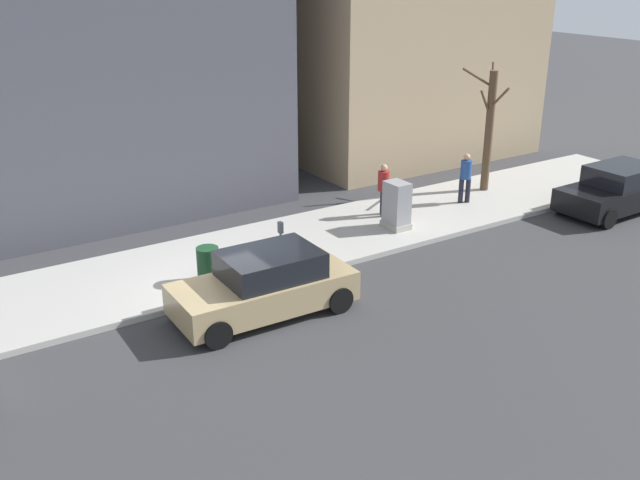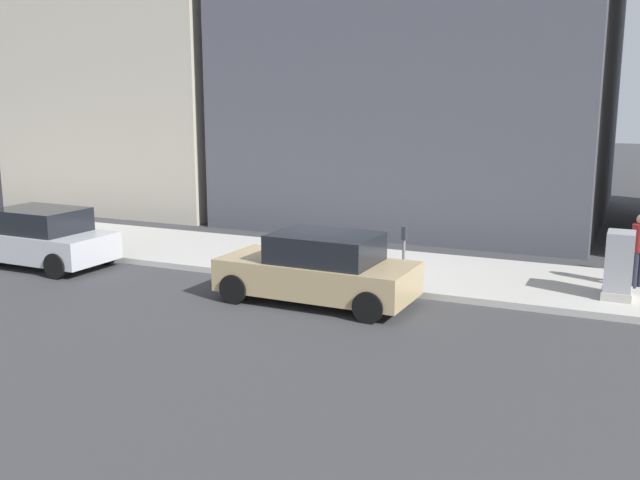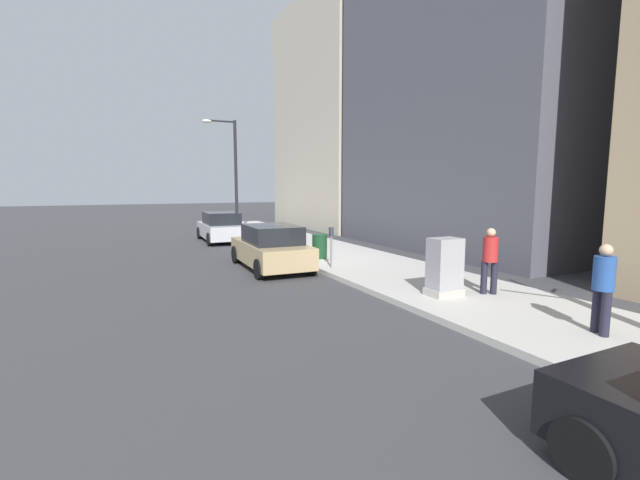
# 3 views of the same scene
# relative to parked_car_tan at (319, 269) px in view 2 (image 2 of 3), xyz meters

# --- Properties ---
(ground_plane) EXTENTS (120.00, 120.00, 0.00)m
(ground_plane) POSITION_rel_parked_car_tan_xyz_m (1.18, 0.42, -0.74)
(ground_plane) COLOR #38383A
(sidewalk) EXTENTS (4.00, 36.00, 0.15)m
(sidewalk) POSITION_rel_parked_car_tan_xyz_m (3.18, 0.42, -0.66)
(sidewalk) COLOR #B2AFA8
(sidewalk) RESTS_ON ground
(parked_car_tan) EXTENTS (2.00, 4.24, 1.52)m
(parked_car_tan) POSITION_rel_parked_car_tan_xyz_m (0.00, 0.00, 0.00)
(parked_car_tan) COLOR tan
(parked_car_tan) RESTS_ON ground
(parked_car_silver) EXTENTS (2.00, 4.24, 1.52)m
(parked_car_silver) POSITION_rel_parked_car_tan_xyz_m (0.08, 8.15, 0.00)
(parked_car_silver) COLOR #B7B7BC
(parked_car_silver) RESTS_ON ground
(parking_meter) EXTENTS (0.14, 0.10, 1.35)m
(parking_meter) POSITION_rel_parked_car_tan_xyz_m (1.63, -1.36, 0.24)
(parking_meter) COLOR slate
(parking_meter) RESTS_ON sidewalk
(utility_box) EXTENTS (0.83, 0.61, 1.43)m
(utility_box) POSITION_rel_parked_car_tan_xyz_m (2.48, -5.85, 0.11)
(utility_box) COLOR #A8A399
(utility_box) RESTS_ON sidewalk
(trash_bin) EXTENTS (0.56, 0.56, 0.90)m
(trash_bin) POSITION_rel_parked_car_tan_xyz_m (2.08, 0.49, -0.14)
(trash_bin) COLOR #14381E
(trash_bin) RESTS_ON sidewalk
(pedestrian_midblock) EXTENTS (0.36, 0.36, 1.66)m
(pedestrian_midblock) POSITION_rel_parked_car_tan_xyz_m (3.60, -6.21, 0.35)
(pedestrian_midblock) COLOR #1E1E2D
(pedestrian_midblock) RESTS_ON sidewalk
(office_block_center) EXTENTS (12.20, 12.20, 15.14)m
(office_block_center) POSITION_rel_parked_car_tan_xyz_m (12.78, 1.13, 6.84)
(office_block_center) COLOR #4C4C56
(office_block_center) RESTS_ON ground
(office_tower_right) EXTENTS (10.88, 10.88, 15.31)m
(office_tower_right) POSITION_rel_parked_car_tan_xyz_m (12.12, 13.11, 6.92)
(office_tower_right) COLOR #BCB29E
(office_tower_right) RESTS_ON ground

